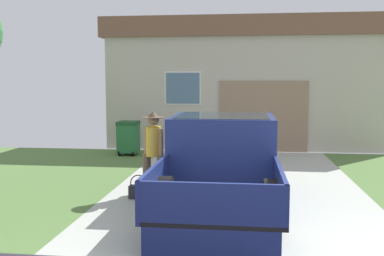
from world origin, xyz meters
TOP-DOWN VIEW (x-y plane):
  - pickup_truck at (-0.28, 2.99)m, footprint 2.10×5.06m
  - person_with_hat at (-1.65, 3.21)m, footprint 0.48×0.48m
  - handbag at (-1.90, 2.94)m, footprint 0.37×0.18m
  - house_with_garage at (0.17, 12.32)m, footprint 9.78×6.57m
  - wheeled_trash_bin at (-3.45, 7.99)m, footprint 0.60×0.72m

SIDE VIEW (x-z plane):
  - handbag at x=-1.90m, z-range -0.09..0.38m
  - wheeled_trash_bin at x=-3.45m, z-range 0.04..1.09m
  - pickup_truck at x=-0.28m, z-range -0.09..1.54m
  - person_with_hat at x=-1.65m, z-range 0.08..1.77m
  - house_with_garage at x=0.17m, z-range 0.02..4.42m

